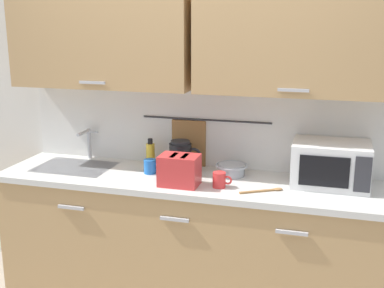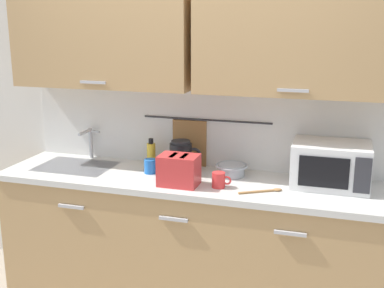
{
  "view_description": "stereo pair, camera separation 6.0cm",
  "coord_description": "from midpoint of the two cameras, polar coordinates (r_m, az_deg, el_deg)",
  "views": [
    {
      "loc": [
        0.85,
        -2.61,
        1.9
      ],
      "look_at": [
        0.01,
        0.33,
        1.12
      ],
      "focal_mm": 46.24,
      "sensor_mm": 36.0,
      "label": 1
    },
    {
      "loc": [
        0.91,
        -2.6,
        1.9
      ],
      "look_at": [
        0.01,
        0.33,
        1.12
      ],
      "focal_mm": 46.24,
      "sensor_mm": 36.0,
      "label": 2
    }
  ],
  "objects": [
    {
      "name": "mug_near_sink",
      "position": [
        3.29,
        -4.27,
        -2.57
      ],
      "size": [
        0.12,
        0.08,
        0.09
      ],
      "color": "blue",
      "rests_on": "counter_unit"
    },
    {
      "name": "dish_soap_bottle",
      "position": [
        3.44,
        -4.23,
        -1.14
      ],
      "size": [
        0.06,
        0.06,
        0.2
      ],
      "color": "yellow",
      "rests_on": "counter_unit"
    },
    {
      "name": "back_wall_assembly",
      "position": [
        3.28,
        1.38,
        7.68
      ],
      "size": [
        3.7,
        0.41,
        2.5
      ],
      "color": "silver",
      "rests_on": "ground"
    },
    {
      "name": "counter_unit",
      "position": [
        3.36,
        0.0,
        -11.11
      ],
      "size": [
        2.53,
        0.64,
        0.9
      ],
      "color": "tan",
      "rests_on": "ground"
    },
    {
      "name": "electric_kettle",
      "position": [
        3.32,
        -0.72,
        -1.4
      ],
      "size": [
        0.23,
        0.16,
        0.21
      ],
      "color": "black",
      "rests_on": "counter_unit"
    },
    {
      "name": "wooden_spoon",
      "position": [
        2.98,
        9.08,
        -5.36
      ],
      "size": [
        0.25,
        0.16,
        0.01
      ],
      "color": "#9E7042",
      "rests_on": "counter_unit"
    },
    {
      "name": "mug_by_kettle",
      "position": [
        3.01,
        3.7,
        -4.16
      ],
      "size": [
        0.12,
        0.08,
        0.09
      ],
      "color": "red",
      "rests_on": "counter_unit"
    },
    {
      "name": "microwave",
      "position": [
        3.14,
        16.25,
        -2.31
      ],
      "size": [
        0.46,
        0.35,
        0.27
      ],
      "color": "white",
      "rests_on": "counter_unit"
    },
    {
      "name": "toaster",
      "position": [
        3.04,
        -0.97,
        -3.02
      ],
      "size": [
        0.26,
        0.17,
        0.19
      ],
      "color": "red",
      "rests_on": "counter_unit"
    },
    {
      "name": "mixing_bowl",
      "position": [
        3.24,
        5.13,
        -2.91
      ],
      "size": [
        0.21,
        0.21,
        0.08
      ],
      "color": "#A5ADB7",
      "rests_on": "counter_unit"
    },
    {
      "name": "sink_faucet",
      "position": [
        3.67,
        -11.3,
        0.53
      ],
      "size": [
        0.09,
        0.17,
        0.22
      ],
      "color": "#B2B5BA",
      "rests_on": "counter_unit"
    }
  ]
}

